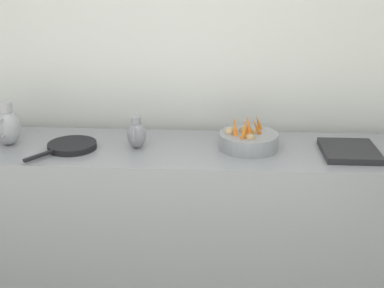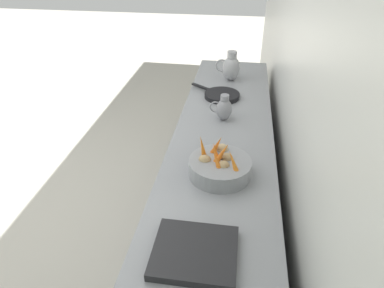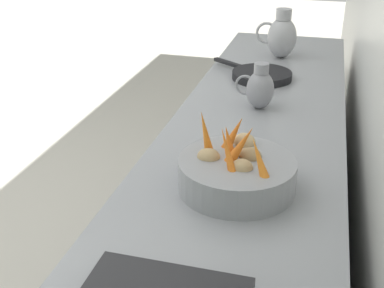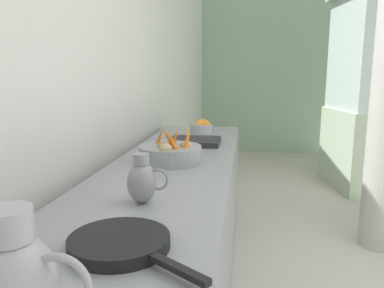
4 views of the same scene
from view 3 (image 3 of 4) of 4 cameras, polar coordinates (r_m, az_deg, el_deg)
name	(u,v)px [view 3 (image 3 of 4)]	position (r m, az deg, el deg)	size (l,w,h in m)	color
prep_counter	(240,260)	(1.87, 5.48, -13.07)	(0.64, 3.32, 0.87)	gray
vegetable_colander	(236,171)	(1.42, 5.10, -3.16)	(0.33, 0.33, 0.22)	gray
metal_pitcher_tall	(282,36)	(2.69, 10.25, 12.11)	(0.21, 0.15, 0.25)	#A3A3A8
metal_pitcher_short	(260,88)	(1.98, 7.78, 6.37)	(0.16, 0.11, 0.18)	gray
skillet_on_counter	(261,75)	(2.36, 7.93, 7.86)	(0.41, 0.33, 0.03)	black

